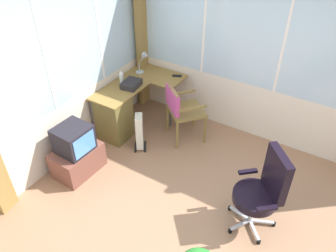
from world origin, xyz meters
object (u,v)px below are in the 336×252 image
at_px(desk, 117,113).
at_px(spray_bottle, 121,77).
at_px(paper_tray, 131,84).
at_px(tv_remote, 177,76).
at_px(tv_on_stand, 77,152).
at_px(office_chair, 264,188).
at_px(desk_lamp, 144,59).
at_px(space_heater, 139,131).
at_px(wooden_armchair, 179,106).

xyz_separation_m(desk, spray_bottle, (0.31, 0.11, 0.43)).
xyz_separation_m(spray_bottle, paper_tray, (-0.01, -0.19, -0.06)).
bearing_deg(tv_remote, tv_on_stand, 138.83).
height_order(desk, office_chair, office_chair).
bearing_deg(desk_lamp, office_chair, -117.66).
relative_size(tv_remote, spray_bottle, 0.69).
relative_size(spray_bottle, office_chair, 0.21).
relative_size(desk_lamp, spray_bottle, 1.55).
bearing_deg(spray_bottle, space_heater, -123.87).
bearing_deg(space_heater, spray_bottle, 56.13).
height_order(spray_bottle, wooden_armchair, spray_bottle).
bearing_deg(space_heater, paper_tray, 45.78).
height_order(office_chair, space_heater, office_chair).
xyz_separation_m(tv_remote, office_chair, (-1.42, -1.94, -0.16)).
distance_m(spray_bottle, office_chair, 2.68).
height_order(desk, paper_tray, paper_tray).
bearing_deg(wooden_armchair, office_chair, -119.11).
bearing_deg(office_chair, space_heater, 78.44).
distance_m(tv_remote, paper_tray, 0.76).
bearing_deg(desk_lamp, tv_on_stand, -177.35).
bearing_deg(desk, space_heater, -100.28).
height_order(desk_lamp, spray_bottle, desk_lamp).
distance_m(wooden_armchair, tv_on_stand, 1.58).
height_order(desk, spray_bottle, spray_bottle).
relative_size(tv_remote, paper_tray, 0.50).
distance_m(desk_lamp, paper_tray, 0.54).
bearing_deg(desk_lamp, wooden_armchair, -114.98).
distance_m(office_chair, tv_on_stand, 2.44).
xyz_separation_m(wooden_armchair, tv_on_stand, (-1.33, 0.81, -0.26)).
distance_m(desk, tv_remote, 1.11).
bearing_deg(tv_on_stand, paper_tray, -1.09).
bearing_deg(spray_bottle, desk_lamp, -9.32).
distance_m(desk_lamp, spray_bottle, 0.52).
height_order(desk_lamp, tv_on_stand, desk_lamp).
xyz_separation_m(paper_tray, office_chair, (-0.79, -2.36, -0.19)).
relative_size(desk_lamp, tv_remote, 2.23).
xyz_separation_m(paper_tray, wooden_armchair, (0.09, -0.78, -0.18)).
relative_size(spray_bottle, paper_tray, 0.72).
relative_size(desk_lamp, office_chair, 0.32).
bearing_deg(desk, spray_bottle, 20.31).
relative_size(paper_tray, office_chair, 0.29).
xyz_separation_m(desk_lamp, paper_tray, (-0.50, -0.10, -0.17)).
bearing_deg(desk, tv_on_stand, -176.98).
height_order(desk, tv_on_stand, tv_on_stand).
xyz_separation_m(desk, wooden_armchair, (0.39, -0.86, 0.19)).
relative_size(paper_tray, tv_on_stand, 0.41).
bearing_deg(desk_lamp, paper_tray, -168.32).
xyz_separation_m(office_chair, space_heater, (0.40, 1.96, -0.28)).
height_order(spray_bottle, tv_on_stand, spray_bottle).
height_order(wooden_armchair, space_heater, wooden_armchair).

